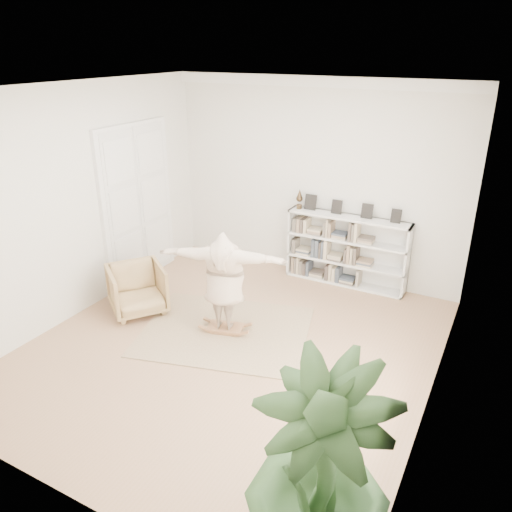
% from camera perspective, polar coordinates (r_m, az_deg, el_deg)
% --- Properties ---
extents(floor, '(6.00, 6.00, 0.00)m').
position_cam_1_polar(floor, '(7.42, -2.77, -10.37)').
color(floor, '#9E7651').
rests_on(floor, ground).
extents(room_shell, '(6.00, 6.00, 6.00)m').
position_cam_1_polar(room_shell, '(8.85, 7.09, 19.21)').
color(room_shell, silver).
rests_on(room_shell, floor).
extents(doors, '(0.09, 1.78, 2.92)m').
position_cam_1_polar(doors, '(9.26, -13.34, 5.60)').
color(doors, white).
rests_on(doors, floor).
extents(bookshelf, '(2.20, 0.35, 1.64)m').
position_cam_1_polar(bookshelf, '(9.15, 10.26, 0.55)').
color(bookshelf, silver).
rests_on(bookshelf, floor).
extents(armchair, '(1.21, 1.20, 0.79)m').
position_cam_1_polar(armchair, '(8.38, -13.41, -3.72)').
color(armchair, tan).
rests_on(armchair, floor).
extents(rug, '(2.94, 2.59, 0.02)m').
position_cam_1_polar(rug, '(7.78, -3.50, -8.54)').
color(rug, tan).
rests_on(rug, floor).
extents(rocker_board, '(0.61, 0.45, 0.11)m').
position_cam_1_polar(rocker_board, '(7.75, -3.51, -8.16)').
color(rocker_board, '#95653B').
rests_on(rocker_board, rug).
extents(person, '(1.96, 1.00, 1.54)m').
position_cam_1_polar(person, '(7.35, -3.67, -2.59)').
color(person, beige).
rests_on(person, rocker_board).
extents(houseplant, '(1.39, 1.39, 2.03)m').
position_cam_1_polar(houseplant, '(4.22, 7.08, -23.94)').
color(houseplant, '#32562B').
rests_on(houseplant, floor).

